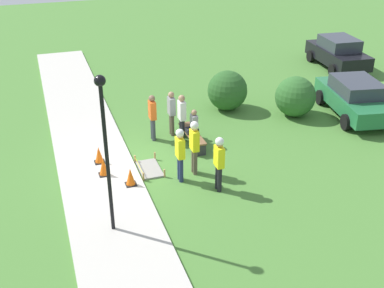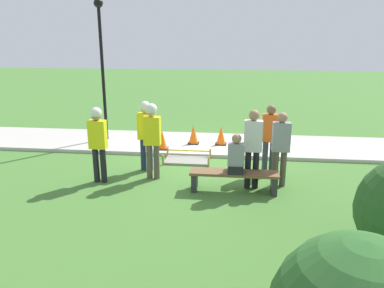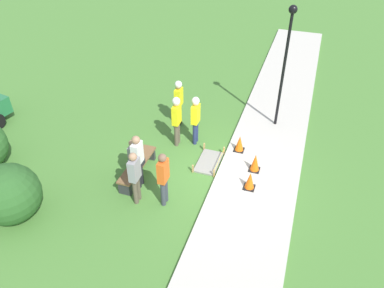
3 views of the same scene
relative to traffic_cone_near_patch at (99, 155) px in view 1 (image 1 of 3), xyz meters
The scene contains 19 objects.
ground_plane 1.20m from the traffic_cone_near_patch, 76.21° to the left, with size 60.00×60.00×0.00m, color #477A33.
sidewalk 0.46m from the traffic_cone_near_patch, 29.70° to the right, with size 28.00×2.52×0.10m.
wet_concrete_patch 1.79m from the traffic_cone_near_patch, 60.28° to the left, with size 1.29×0.75×0.29m.
traffic_cone_near_patch is the anchor object (origin of this frame).
traffic_cone_far_patch 0.87m from the traffic_cone_near_patch, ahead, with size 0.34×0.34×0.61m.
traffic_cone_sidewalk_edge 1.88m from the traffic_cone_near_patch, 22.10° to the left, with size 0.34×0.34×0.57m.
park_bench 3.50m from the traffic_cone_near_patch, 97.17° to the left, with size 1.97×0.44×0.47m.
person_seated_on_bench 3.58m from the traffic_cone_near_patch, 97.54° to the left, with size 0.36×0.44×0.89m.
worker_supervisor 3.03m from the traffic_cone_near_patch, 51.53° to the left, with size 0.40×0.26×1.82m.
worker_assistant 3.35m from the traffic_cone_near_patch, 61.91° to the left, with size 0.40×0.27×1.87m.
worker_trainee 4.32m from the traffic_cone_near_patch, 49.80° to the left, with size 0.40×0.26×1.82m.
bystander_in_orange_shirt 2.64m from the traffic_cone_near_patch, 120.15° to the left, with size 0.40×0.23×1.78m.
bystander_in_gray_shirt 3.38m from the traffic_cone_near_patch, 104.55° to the left, with size 0.40×0.24×1.83m.
bystander_in_white_shirt 3.40m from the traffic_cone_near_patch, 116.09° to the left, with size 0.40×0.23×1.75m.
lamppost_near 4.57m from the traffic_cone_near_patch, ahead, with size 0.28×0.28×4.38m.
parked_car_black 15.15m from the traffic_cone_near_patch, 115.42° to the left, with size 4.17×2.28×1.61m.
parked_car_green 10.75m from the traffic_cone_near_patch, 94.50° to the left, with size 4.51×2.60×1.53m.
shrub_rounded_near 8.52m from the traffic_cone_near_patch, 100.85° to the left, with size 1.67×1.67×1.67m.
shrub_rounded_mid 6.73m from the traffic_cone_near_patch, 117.54° to the left, with size 1.69×1.69×1.69m.
Camera 1 is at (14.24, -2.70, 8.14)m, focal length 45.00 mm.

